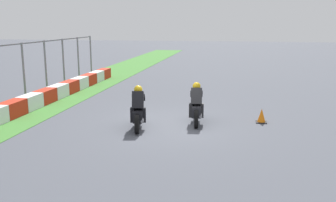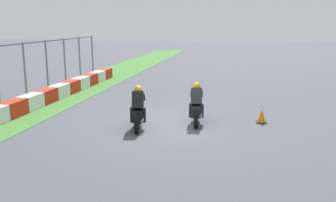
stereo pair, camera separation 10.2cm
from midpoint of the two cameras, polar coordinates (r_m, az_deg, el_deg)
The scene contains 6 objects.
ground_plane at distance 13.78m, azimuth -0.32°, elevation -3.62°, with size 120.00×120.00×0.00m, color #4C5059.
grass_verge at distance 16.24m, azimuth -23.33°, elevation -2.18°, with size 72.00×3.52×0.02m, color #458536.
track_barrier at distance 16.04m, azimuth -22.71°, elevation -1.15°, with size 21.97×0.60×0.64m.
rider_lane_a at distance 13.94m, azimuth 4.11°, elevation -0.82°, with size 2.04×0.57×1.51m.
rider_lane_b at distance 13.28m, azimuth -4.75°, elevation -1.48°, with size 2.03×0.63×1.51m.
traffic_cone at distance 14.44m, azimuth 13.81°, elevation -2.24°, with size 0.40×0.40×0.53m.
Camera 1 is at (-13.05, -2.44, 3.70)m, focal length 40.18 mm.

